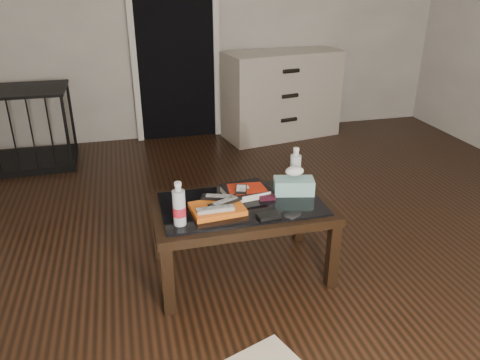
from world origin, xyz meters
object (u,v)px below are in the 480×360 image
at_px(pet_crate, 22,141).
at_px(water_bottle_left, 179,204).
at_px(textbook, 245,191).
at_px(water_bottle_right, 295,166).
at_px(coffee_table, 242,213).
at_px(dresser, 281,95).
at_px(tissue_box, 294,186).

relative_size(pet_crate, water_bottle_left, 3.84).
distance_m(pet_crate, textbook, 2.58).
bearing_deg(water_bottle_right, coffee_table, -156.46).
relative_size(textbook, water_bottle_right, 1.05).
bearing_deg(water_bottle_left, dresser, 60.62).
bearing_deg(tissue_box, pet_crate, 144.79).
xyz_separation_m(coffee_table, water_bottle_right, (0.38, 0.16, 0.18)).
height_order(pet_crate, water_bottle_right, pet_crate).
relative_size(dresser, textbook, 5.08).
height_order(coffee_table, water_bottle_left, water_bottle_left).
height_order(coffee_table, water_bottle_right, water_bottle_right).
xyz_separation_m(water_bottle_left, water_bottle_right, (0.75, 0.32, 0.00)).
xyz_separation_m(coffee_table, water_bottle_left, (-0.37, -0.15, 0.18)).
bearing_deg(coffee_table, water_bottle_right, 23.54).
bearing_deg(water_bottle_left, coffee_table, 22.45).
distance_m(dresser, water_bottle_left, 2.89).
bearing_deg(pet_crate, dresser, 3.67).
relative_size(textbook, tissue_box, 1.09).
bearing_deg(coffee_table, textbook, 65.09).
xyz_separation_m(coffee_table, dresser, (1.05, 2.36, 0.05)).
bearing_deg(water_bottle_left, tissue_box, 16.29).
height_order(coffee_table, dresser, dresser).
relative_size(dresser, tissue_box, 5.52).
xyz_separation_m(dresser, pet_crate, (-2.57, -0.23, -0.22)).
bearing_deg(textbook, dresser, 57.23).
distance_m(coffee_table, dresser, 2.58).
distance_m(textbook, water_bottle_right, 0.35).
bearing_deg(tissue_box, coffee_table, -157.97).
distance_m(pet_crate, tissue_box, 2.80).
height_order(pet_crate, water_bottle_left, pet_crate).
bearing_deg(coffee_table, tissue_box, 8.92).
distance_m(textbook, tissue_box, 0.29).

